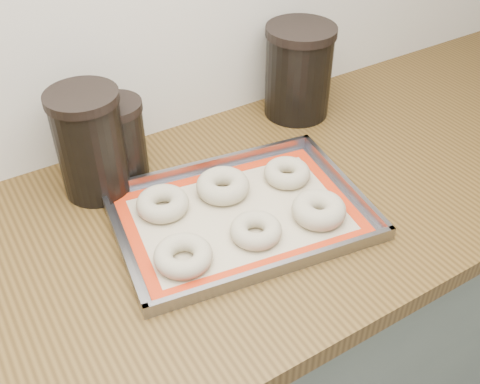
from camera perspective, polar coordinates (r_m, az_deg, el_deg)
cabinet at (r=1.44m, az=1.89°, el=-15.14°), size 3.00×0.65×0.86m
countertop at (r=1.11m, az=2.37°, el=-1.40°), size 3.06×0.68×0.04m
baking_tray at (r=1.05m, az=0.00°, el=-2.25°), size 0.50×0.40×0.03m
baking_mat at (r=1.05m, az=-0.00°, el=-2.33°), size 0.46×0.35×0.00m
bagel_front_left at (r=0.96m, az=-5.79°, el=-6.47°), size 0.13×0.13×0.03m
bagel_front_mid at (r=1.00m, az=1.63°, el=-3.90°), size 0.11×0.11×0.03m
bagel_front_right at (r=1.04m, az=8.01°, el=-1.79°), size 0.13×0.13×0.04m
bagel_back_left at (r=1.06m, az=-7.87°, el=-1.16°), size 0.12×0.12×0.04m
bagel_back_mid at (r=1.09m, az=-1.76°, el=0.64°), size 0.11×0.11×0.04m
bagel_back_right at (r=1.13m, az=4.79°, el=1.95°), size 0.12×0.12×0.03m
canister_left at (r=1.09m, az=-14.96°, el=4.80°), size 0.13×0.13×0.21m
canister_mid at (r=1.14m, az=-12.17°, el=5.27°), size 0.11×0.11×0.17m
canister_right at (r=1.32m, az=5.96°, el=12.12°), size 0.16×0.16×0.21m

